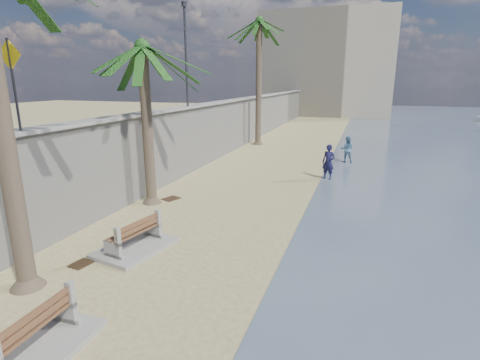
# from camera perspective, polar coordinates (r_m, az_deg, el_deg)

# --- Properties ---
(ground_plane) EXTENTS (140.00, 140.00, 0.00)m
(ground_plane) POSITION_cam_1_polar(r_m,az_deg,el_deg) (8.94, -11.89, -19.06)
(ground_plane) COLOR tan
(seawall) EXTENTS (0.45, 70.00, 3.50)m
(seawall) POSITION_cam_1_polar(r_m,az_deg,el_deg) (28.04, -0.71, 8.43)
(seawall) COLOR gray
(seawall) RESTS_ON ground_plane
(wall_cap) EXTENTS (0.80, 70.00, 0.12)m
(wall_cap) POSITION_cam_1_polar(r_m,az_deg,el_deg) (27.89, -0.72, 12.11)
(wall_cap) COLOR gray
(wall_cap) RESTS_ON seawall
(end_building) EXTENTS (18.00, 12.00, 14.00)m
(end_building) POSITION_cam_1_polar(r_m,az_deg,el_deg) (58.65, 13.19, 16.63)
(end_building) COLOR #B7AA93
(end_building) RESTS_ON ground_plane
(bench_near) EXTENTS (1.64, 2.37, 0.98)m
(bench_near) POSITION_cam_1_polar(r_m,az_deg,el_deg) (8.42, -29.39, -19.76)
(bench_near) COLOR gray
(bench_near) RESTS_ON ground_plane
(bench_far) EXTENTS (1.96, 2.54, 0.96)m
(bench_far) POSITION_cam_1_polar(r_m,az_deg,el_deg) (11.77, -15.82, -8.32)
(bench_far) COLOR gray
(bench_far) RESTS_ON ground_plane
(palm_mid) EXTENTS (5.00, 5.00, 7.07)m
(palm_mid) POSITION_cam_1_polar(r_m,az_deg,el_deg) (15.33, -14.68, 18.80)
(palm_mid) COLOR brown
(palm_mid) RESTS_ON ground_plane
(palm_back) EXTENTS (5.00, 5.00, 10.07)m
(palm_back) POSITION_cam_1_polar(r_m,az_deg,el_deg) (29.73, 2.98, 22.79)
(palm_back) COLOR brown
(palm_back) RESTS_ON ground_plane
(pedestrian_sign) EXTENTS (0.78, 0.07, 2.40)m
(pedestrian_sign) POSITION_cam_1_polar(r_m,az_deg,el_deg) (11.87, -31.42, 13.82)
(pedestrian_sign) COLOR #2D2D33
(pedestrian_sign) RESTS_ON wall_cap
(streetlight) EXTENTS (0.28, 0.28, 5.12)m
(streetlight) POSITION_cam_1_polar(r_m,az_deg,el_deg) (20.49, -8.28, 19.58)
(streetlight) COLOR #2D2D33
(streetlight) RESTS_ON wall_cap
(person_a) EXTENTS (0.87, 0.72, 2.07)m
(person_a) POSITION_cam_1_polar(r_m,az_deg,el_deg) (19.60, 13.35, 3.05)
(person_a) COLOR #17163D
(person_a) RESTS_ON ground_plane
(person_b) EXTENTS (0.91, 0.73, 1.80)m
(person_b) POSITION_cam_1_polar(r_m,az_deg,el_deg) (24.11, 16.00, 4.73)
(person_b) COLOR teal
(person_b) RESTS_ON ground_plane
(debris_b) EXTENTS (0.53, 0.63, 0.03)m
(debris_b) POSITION_cam_1_polar(r_m,az_deg,el_deg) (11.54, -23.06, -11.68)
(debris_b) COLOR #382616
(debris_b) RESTS_ON ground_plane
(debris_c) EXTENTS (0.76, 0.84, 0.03)m
(debris_c) POSITION_cam_1_polar(r_m,az_deg,el_deg) (16.40, -10.46, -2.81)
(debris_c) COLOR #382616
(debris_c) RESTS_ON ground_plane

